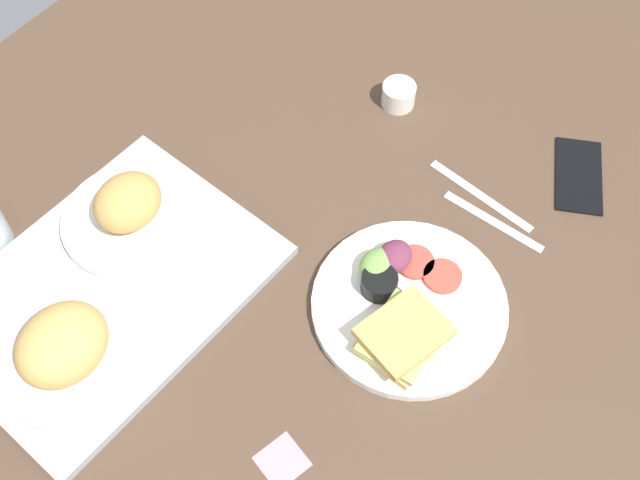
% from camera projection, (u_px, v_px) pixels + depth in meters
% --- Properties ---
extents(ground_plane, '(1.90, 1.50, 0.03)m').
position_uv_depth(ground_plane, '(328.00, 279.00, 1.16)').
color(ground_plane, '#4C3828').
extents(serving_tray, '(0.46, 0.35, 0.02)m').
position_uv_depth(serving_tray, '(108.00, 289.00, 1.12)').
color(serving_tray, '#9EA0A3').
rests_on(serving_tray, ground_plane).
extents(bread_plate_near, '(0.21, 0.21, 0.10)m').
position_uv_depth(bread_plate_near, '(68.00, 349.00, 1.02)').
color(bread_plate_near, white).
rests_on(bread_plate_near, serving_tray).
extents(bread_plate_far, '(0.20, 0.20, 0.09)m').
position_uv_depth(bread_plate_far, '(129.00, 210.00, 1.15)').
color(bread_plate_far, white).
rests_on(bread_plate_far, serving_tray).
extents(plate_with_salad, '(0.28, 0.28, 0.05)m').
position_uv_depth(plate_with_salad, '(405.00, 305.00, 1.10)').
color(plate_with_salad, white).
rests_on(plate_with_salad, ground_plane).
extents(espresso_cup, '(0.06, 0.06, 0.04)m').
position_uv_depth(espresso_cup, '(399.00, 95.00, 1.31)').
color(espresso_cup, silver).
rests_on(espresso_cup, ground_plane).
extents(fork, '(0.01, 0.17, 0.01)m').
position_uv_depth(fork, '(493.00, 221.00, 1.19)').
color(fork, '#B7B7BC').
rests_on(fork, ground_plane).
extents(knife, '(0.03, 0.19, 0.01)m').
position_uv_depth(knife, '(481.00, 195.00, 1.22)').
color(knife, '#B7B7BC').
rests_on(knife, ground_plane).
extents(cell_phone, '(0.16, 0.13, 0.01)m').
position_uv_depth(cell_phone, '(579.00, 175.00, 1.24)').
color(cell_phone, black).
rests_on(cell_phone, ground_plane).
extents(sticky_note, '(0.07, 0.07, 0.00)m').
position_uv_depth(sticky_note, '(282.00, 461.00, 1.00)').
color(sticky_note, pink).
rests_on(sticky_note, ground_plane).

